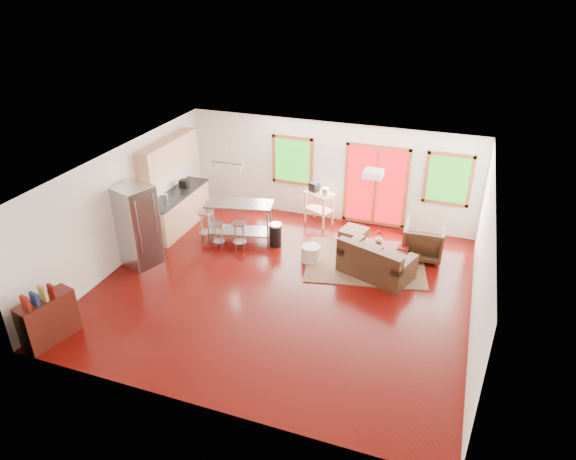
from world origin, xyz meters
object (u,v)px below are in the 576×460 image
(coffee_table, at_px, (385,249))
(island, at_px, (239,215))
(kitchen_cart, at_px, (319,197))
(ottoman, at_px, (354,236))
(refrigerator, at_px, (138,226))
(loveseat, at_px, (375,263))
(rug, at_px, (365,261))
(armchair, at_px, (424,239))

(coffee_table, bearing_deg, island, -178.17)
(island, relative_size, kitchen_cart, 1.54)
(island, bearing_deg, coffee_table, 1.83)
(ottoman, relative_size, refrigerator, 0.31)
(coffee_table, bearing_deg, loveseat, -99.23)
(ottoman, xyz_separation_m, kitchen_cart, (-1.12, 0.75, 0.56))
(coffee_table, distance_m, kitchen_cart, 2.46)
(loveseat, xyz_separation_m, kitchen_cart, (-1.88, 2.01, 0.43))
(coffee_table, relative_size, ottoman, 1.79)
(ottoman, relative_size, kitchen_cart, 0.52)
(rug, bearing_deg, kitchen_cart, 135.95)
(armchair, bearing_deg, island, 7.19)
(armchair, height_order, refrigerator, refrigerator)
(ottoman, distance_m, refrigerator, 5.02)
(coffee_table, relative_size, armchair, 1.13)
(armchair, relative_size, refrigerator, 0.48)
(rug, height_order, ottoman, ottoman)
(coffee_table, xyz_separation_m, island, (-3.50, -0.11, 0.34))
(refrigerator, relative_size, island, 1.11)
(island, bearing_deg, rug, 0.01)
(coffee_table, xyz_separation_m, ottoman, (-0.86, 0.66, -0.16))
(armchair, bearing_deg, kitchen_cart, -18.75)
(coffee_table, height_order, refrigerator, refrigerator)
(rug, distance_m, kitchen_cart, 2.30)
(kitchen_cart, bearing_deg, island, -135.10)
(rug, distance_m, loveseat, 0.65)
(rug, xyz_separation_m, ottoman, (-0.45, 0.77, 0.18))
(armchair, relative_size, ottoman, 1.57)
(rug, height_order, island, island)
(coffee_table, height_order, armchair, armchair)
(rug, xyz_separation_m, armchair, (1.18, 0.69, 0.44))
(refrigerator, bearing_deg, rug, 38.53)
(kitchen_cart, bearing_deg, ottoman, -33.91)
(coffee_table, xyz_separation_m, armchair, (0.77, 0.58, 0.10))
(rug, relative_size, island, 1.57)
(loveseat, xyz_separation_m, coffee_table, (0.10, 0.60, 0.03))
(rug, bearing_deg, island, -179.99)
(kitchen_cart, bearing_deg, armchair, -16.73)
(loveseat, relative_size, ottoman, 3.00)
(coffee_table, bearing_deg, kitchen_cart, 144.51)
(island, xyz_separation_m, kitchen_cart, (1.52, 1.52, 0.06))
(loveseat, relative_size, coffee_table, 1.68)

